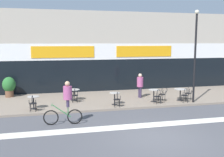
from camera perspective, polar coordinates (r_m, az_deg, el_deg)
ground_plane at (r=10.97m, az=9.75°, el=-12.64°), size 120.00×120.00×0.00m
sidewalk_slab at (r=17.57m, az=0.42°, el=-4.46°), size 40.00×5.50×0.12m
storefront_facade at (r=21.79m, az=-2.56°, el=5.86°), size 40.00×4.06×6.13m
bike_lane_stripe at (r=12.39m, az=6.75°, el=-10.12°), size 36.00×0.70×0.01m
bistro_table_0 at (r=15.31m, az=-16.72°, el=-4.50°), size 0.65×0.65×0.71m
bistro_table_1 at (r=16.94m, az=-8.30°, el=-3.03°), size 0.74×0.74×0.72m
bistro_table_2 at (r=15.62m, az=0.58°, el=-3.89°), size 0.62×0.62×0.73m
bistro_table_3 at (r=16.62m, az=9.09°, el=-3.14°), size 0.68×0.68×0.77m
bistro_table_4 at (r=17.35m, az=14.64°, el=-2.88°), size 0.78×0.78×0.74m
cafe_chair_0_near at (r=14.70m, az=-16.88°, el=-4.97°), size 0.43×0.59×0.90m
cafe_chair_1_near at (r=16.32m, az=-8.11°, el=-3.43°), size 0.41×0.58×0.90m
cafe_chair_2_near at (r=15.02m, az=1.12°, el=-4.35°), size 0.45×0.60×0.90m
cafe_chair_3_near at (r=16.06m, az=9.98°, el=-3.66°), size 0.45×0.60×0.90m
cafe_chair_3_side at (r=16.87m, az=11.05°, el=-3.13°), size 0.59×0.43×0.90m
cafe_chair_4_near at (r=16.81m, az=15.61°, el=-3.32°), size 0.43×0.59×0.90m
cafe_chair_4_side at (r=17.64m, az=16.44°, el=-2.83°), size 0.59×0.44×0.90m
planter_pot at (r=19.11m, az=-21.51°, el=-1.51°), size 0.86×0.86×1.37m
lamp_post at (r=16.75m, az=17.68°, el=5.87°), size 0.26×0.26×5.62m
cyclist_0 at (r=12.37m, az=-9.96°, el=-4.77°), size 1.81×0.53×2.05m
pedestrian_near_end at (r=17.63m, az=6.13°, el=-1.06°), size 0.49×0.49×1.63m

